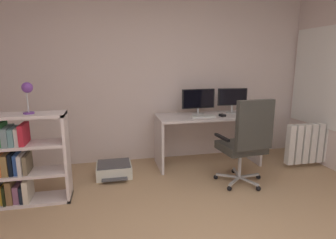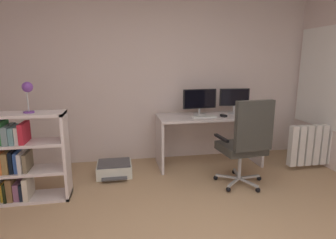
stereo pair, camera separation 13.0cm
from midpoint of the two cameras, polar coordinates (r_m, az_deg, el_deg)
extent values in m
cube|color=silver|center=(4.32, -1.69, 8.62)|extent=(4.86, 0.10, 2.58)
cube|color=white|center=(4.56, 32.20, 7.19)|extent=(0.02, 1.59, 1.47)
cube|color=silver|center=(4.13, 9.42, 0.60)|extent=(1.53, 0.63, 0.04)
cube|color=silver|center=(4.04, -0.82, -5.06)|extent=(0.04, 0.60, 0.72)
cube|color=silver|center=(4.52, 18.21, -3.80)|extent=(0.04, 0.60, 0.72)
cylinder|color=#B2B5B7|center=(4.18, 7.38, 1.13)|extent=(0.18, 0.18, 0.01)
cylinder|color=#B2B5B7|center=(4.17, 7.40, 1.85)|extent=(0.03, 0.03, 0.09)
cube|color=black|center=(4.14, 7.47, 4.28)|extent=(0.51, 0.07, 0.29)
cube|color=black|center=(4.12, 7.58, 4.24)|extent=(0.47, 0.04, 0.26)
cylinder|color=#B2B5B7|center=(4.37, 14.26, 1.35)|extent=(0.18, 0.18, 0.01)
cylinder|color=#B2B5B7|center=(4.36, 14.30, 2.20)|extent=(0.03, 0.03, 0.12)
cube|color=black|center=(4.34, 14.43, 4.51)|extent=(0.46, 0.07, 0.26)
cube|color=black|center=(4.32, 14.52, 4.48)|extent=(0.43, 0.04, 0.24)
cube|color=silver|center=(3.96, 8.39, 0.57)|extent=(0.34, 0.14, 0.02)
cube|color=black|center=(4.06, 12.34, 0.78)|extent=(0.08, 0.11, 0.03)
cube|color=#B7BABC|center=(3.83, 17.42, -11.28)|extent=(0.30, 0.06, 0.02)
sphere|color=black|center=(3.92, 19.25, -11.45)|extent=(0.06, 0.06, 0.06)
cube|color=#B7BABC|center=(3.89, 14.95, -10.77)|extent=(0.10, 0.30, 0.02)
sphere|color=black|center=(4.04, 14.44, -10.47)|extent=(0.06, 0.06, 0.06)
cube|color=#B7BABC|center=(3.76, 13.14, -11.44)|extent=(0.27, 0.18, 0.02)
sphere|color=black|center=(3.80, 10.82, -11.78)|extent=(0.06, 0.06, 0.06)
cube|color=#B7BABC|center=(3.62, 14.52, -12.46)|extent=(0.25, 0.22, 0.02)
sphere|color=black|center=(3.52, 13.47, -13.93)|extent=(0.06, 0.06, 0.06)
cube|color=#B7BABC|center=(3.67, 17.27, -12.34)|extent=(0.15, 0.29, 0.02)
sphere|color=black|center=(3.60, 19.13, -13.63)|extent=(0.06, 0.06, 0.06)
cylinder|color=#B7BABC|center=(3.68, 15.62, -9.08)|extent=(0.04, 0.04, 0.36)
cube|color=#363632|center=(3.61, 15.83, -5.66)|extent=(0.55, 0.50, 0.10)
cube|color=#363632|center=(3.31, 18.49, -1.25)|extent=(0.47, 0.12, 0.59)
cube|color=black|center=(3.43, 12.05, -3.76)|extent=(0.07, 0.32, 0.03)
cube|color=black|center=(3.72, 19.57, -2.98)|extent=(0.07, 0.32, 0.03)
cube|color=silver|center=(3.34, -19.23, -6.96)|extent=(0.03, 0.32, 1.00)
cube|color=silver|center=(3.30, -26.04, 0.98)|extent=(0.76, 0.32, 0.03)
cube|color=silver|center=(3.60, -24.57, -14.38)|extent=(0.76, 0.32, 0.03)
cube|color=silver|center=(3.47, -25.04, -9.57)|extent=(0.69, 0.32, 0.03)
cube|color=silver|center=(3.37, -25.53, -4.43)|extent=(0.69, 0.32, 0.03)
cube|color=gold|center=(3.65, -29.74, -12.55)|extent=(0.03, 0.23, 0.20)
cube|color=black|center=(3.62, -29.31, -12.56)|extent=(0.03, 0.26, 0.21)
cube|color=brown|center=(3.60, -28.61, -12.25)|extent=(0.06, 0.24, 0.26)
cube|color=#89587C|center=(3.60, -27.53, -12.68)|extent=(0.06, 0.24, 0.19)
cube|color=black|center=(3.58, -26.70, -12.79)|extent=(0.04, 0.25, 0.18)
cube|color=beige|center=(3.55, -25.98, -12.33)|extent=(0.06, 0.28, 0.25)
cube|color=orange|center=(3.51, -30.21, -7.44)|extent=(0.05, 0.23, 0.25)
cube|color=olive|center=(3.50, -29.19, -7.50)|extent=(0.06, 0.26, 0.23)
cube|color=black|center=(3.47, -28.39, -7.49)|extent=(0.04, 0.22, 0.24)
cube|color=#3056AC|center=(3.47, -27.59, -7.59)|extent=(0.05, 0.22, 0.22)
cube|color=silver|center=(3.45, -26.89, -7.64)|extent=(0.04, 0.29, 0.22)
cube|color=#77684F|center=(3.45, -26.08, -7.69)|extent=(0.04, 0.27, 0.20)
cube|color=#348B44|center=(3.41, -29.94, -2.28)|extent=(0.04, 0.24, 0.24)
cube|color=gray|center=(3.40, -29.13, -2.66)|extent=(0.06, 0.29, 0.20)
cube|color=#64949C|center=(3.38, -28.22, -2.74)|extent=(0.05, 0.27, 0.18)
cube|color=silver|center=(3.38, -27.36, -2.66)|extent=(0.04, 0.27, 0.18)
cube|color=red|center=(3.35, -26.64, -2.41)|extent=(0.05, 0.28, 0.22)
cylinder|color=#723D9F|center=(3.29, -25.85, 1.40)|extent=(0.11, 0.11, 0.02)
cylinder|color=silver|center=(3.27, -26.05, 3.49)|extent=(0.01, 0.01, 0.23)
sphere|color=#723D9F|center=(3.26, -26.10, 6.06)|extent=(0.11, 0.11, 0.11)
cube|color=silver|center=(3.92, -10.10, -10.16)|extent=(0.47, 0.38, 0.16)
cube|color=#4C4C51|center=(3.88, -10.15, -8.87)|extent=(0.43, 0.35, 0.02)
cube|color=#4C4C51|center=(3.72, -10.04, -11.95)|extent=(0.33, 0.10, 0.01)
cube|color=white|center=(4.36, 25.21, -5.03)|extent=(0.09, 0.10, 0.59)
cube|color=white|center=(4.43, 26.49, -4.89)|extent=(0.09, 0.10, 0.59)
cube|color=white|center=(4.51, 27.73, -4.75)|extent=(0.09, 0.10, 0.59)
cube|color=white|center=(4.58, 28.93, -4.62)|extent=(0.09, 0.10, 0.59)
cube|color=white|center=(4.66, 30.09, -4.49)|extent=(0.09, 0.10, 0.59)
cube|color=white|center=(4.73, 31.21, -4.35)|extent=(0.09, 0.10, 0.59)
camera|label=1|loc=(0.06, -88.98, 0.22)|focal=29.43mm
camera|label=2|loc=(0.06, 91.02, -0.22)|focal=29.43mm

